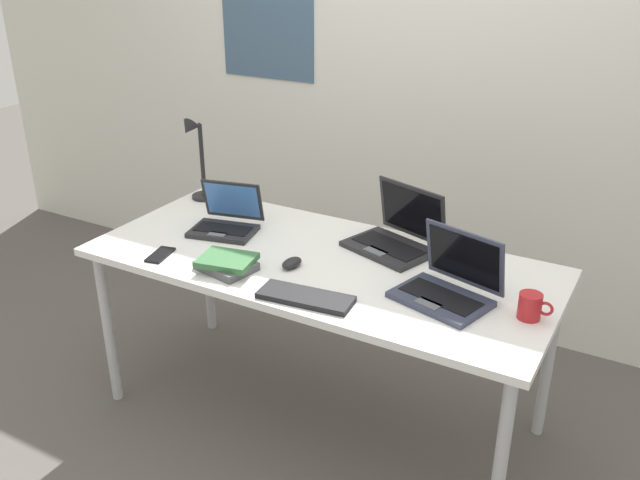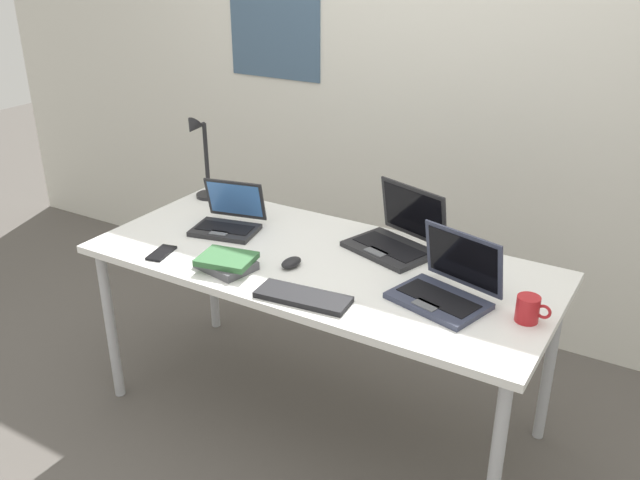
% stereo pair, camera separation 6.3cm
% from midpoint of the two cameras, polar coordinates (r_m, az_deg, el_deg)
% --- Properties ---
extents(ground_plane, '(12.00, 12.00, 0.00)m').
position_cam_midpoint_polar(ground_plane, '(3.03, 0.62, -14.29)').
color(ground_plane, '#56514C').
extents(wall_back, '(6.00, 0.13, 2.60)m').
position_cam_midpoint_polar(wall_back, '(3.41, 10.34, 14.01)').
color(wall_back, silver).
rests_on(wall_back, ground_plane).
extents(desk, '(1.80, 0.80, 0.74)m').
position_cam_midpoint_polar(desk, '(2.66, 0.69, -2.69)').
color(desk, white).
rests_on(desk, ground_plane).
extents(desk_lamp, '(0.12, 0.18, 0.40)m').
position_cam_midpoint_polar(desk_lamp, '(3.20, -9.29, 6.70)').
color(desk_lamp, black).
rests_on(desk_lamp, desk).
extents(laptop_back_right, '(0.31, 0.28, 0.20)m').
position_cam_midpoint_polar(laptop_back_right, '(2.90, -7.05, 1.64)').
color(laptop_back_right, '#232326').
rests_on(laptop_back_right, desk).
extents(laptop_near_lamp, '(0.40, 0.36, 0.24)m').
position_cam_midpoint_polar(laptop_near_lamp, '(2.72, 7.09, 0.22)').
color(laptop_near_lamp, '#232326').
rests_on(laptop_near_lamp, desk).
extents(laptop_near_mouse, '(0.37, 0.33, 0.23)m').
position_cam_midpoint_polar(laptop_near_mouse, '(2.37, 11.22, -3.91)').
color(laptop_near_mouse, '#33384C').
rests_on(laptop_near_mouse, desk).
extents(external_keyboard, '(0.34, 0.16, 0.02)m').
position_cam_midpoint_polar(external_keyboard, '(2.34, -0.65, -4.78)').
color(external_keyboard, black).
rests_on(external_keyboard, desk).
extents(computer_mouse, '(0.07, 0.10, 0.03)m').
position_cam_midpoint_polar(computer_mouse, '(2.56, -1.70, -1.90)').
color(computer_mouse, black).
rests_on(computer_mouse, desk).
extents(cell_phone, '(0.09, 0.15, 0.01)m').
position_cam_midpoint_polar(cell_phone, '(2.73, -12.44, -1.07)').
color(cell_phone, black).
rests_on(cell_phone, desk).
extents(book_stack, '(0.23, 0.19, 0.05)m').
position_cam_midpoint_polar(book_stack, '(2.56, -7.13, -1.86)').
color(book_stack, '#4C4C51').
rests_on(book_stack, desk).
extents(coffee_mug, '(0.11, 0.08, 0.09)m').
position_cam_midpoint_polar(coffee_mug, '(2.31, 17.74, -5.51)').
color(coffee_mug, '#B21E23').
rests_on(coffee_mug, desk).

